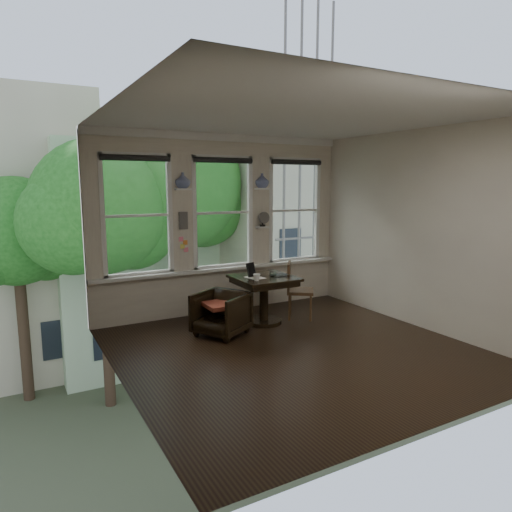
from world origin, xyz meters
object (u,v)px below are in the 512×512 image
laptop (280,275)px  mug (257,277)px  side_chair_right (300,291)px  table (264,300)px  armchair_left (221,314)px

laptop → mug: mug is taller
side_chair_right → table: bearing=121.8°
table → armchair_left: (-0.83, -0.19, -0.06)m
table → laptop: size_ratio=2.92×
table → mug: mug is taller
laptop → mug: bearing=-152.4°
side_chair_right → laptop: 0.52m
side_chair_right → mug: side_chair_right is taller
table → side_chair_right: bearing=-4.0°
table → armchair_left: 0.85m
laptop → table: bearing=173.4°
side_chair_right → laptop: (-0.42, -0.05, 0.30)m
armchair_left → side_chair_right: size_ratio=0.76×
side_chair_right → mug: size_ratio=8.39×
side_chair_right → laptop: size_ratio=2.98×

